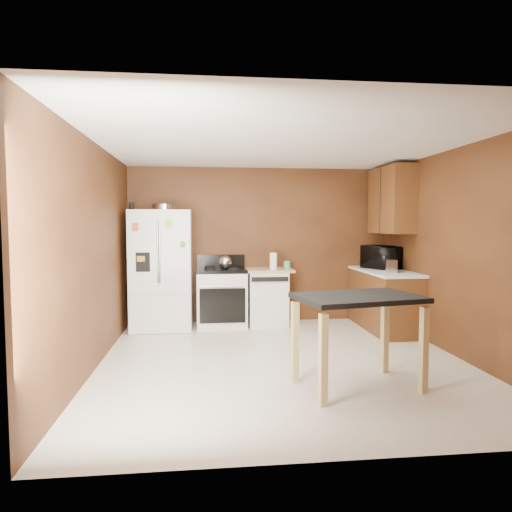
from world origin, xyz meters
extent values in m
plane|color=silver|center=(0.00, 0.00, 0.00)|extent=(4.50, 4.50, 0.00)
plane|color=white|center=(0.00, 0.00, 2.50)|extent=(4.50, 4.50, 0.00)
plane|color=#563016|center=(0.00, 2.25, 1.25)|extent=(4.20, 0.00, 4.20)
plane|color=#563016|center=(0.00, -2.25, 1.25)|extent=(4.20, 0.00, 4.20)
plane|color=#563016|center=(-2.10, 0.00, 1.25)|extent=(0.00, 4.50, 4.50)
plane|color=#563016|center=(2.10, 0.00, 1.25)|extent=(0.00, 4.50, 4.50)
cylinder|color=silver|center=(-1.50, 1.89, 1.85)|extent=(0.36, 0.36, 0.09)
cylinder|color=black|center=(-1.96, 1.75, 1.86)|extent=(0.07, 0.07, 0.11)
sphere|color=silver|center=(-0.58, 1.88, 1.00)|extent=(0.21, 0.21, 0.21)
cylinder|color=white|center=(0.15, 1.80, 1.02)|extent=(0.15, 0.15, 0.26)
cylinder|color=#44B16A|center=(0.40, 1.98, 0.95)|extent=(0.12, 0.12, 0.12)
cube|color=silver|center=(1.77, 1.15, 0.99)|extent=(0.22, 0.29, 0.19)
imported|color=black|center=(1.82, 1.66, 1.06)|extent=(0.61, 0.70, 0.32)
cube|color=white|center=(-1.55, 1.88, 0.90)|extent=(0.90, 0.75, 1.80)
cube|color=white|center=(-1.78, 1.49, 1.18)|extent=(0.43, 0.02, 1.20)
cube|color=white|center=(-1.32, 1.49, 1.18)|extent=(0.43, 0.02, 1.20)
cube|color=white|center=(-1.55, 1.49, 0.28)|extent=(0.88, 0.02, 0.54)
cube|color=black|center=(-1.78, 1.48, 1.05)|extent=(0.20, 0.01, 0.28)
cylinder|color=silver|center=(-1.56, 1.46, 1.20)|extent=(0.02, 0.02, 0.90)
cylinder|color=silver|center=(-1.54, 1.46, 1.20)|extent=(0.02, 0.02, 0.90)
cube|color=#E34F35|center=(-1.87, 1.46, 1.55)|extent=(0.09, 0.00, 0.12)
cube|color=#E1FF35|center=(-1.40, 1.46, 1.60)|extent=(0.10, 0.00, 0.13)
cube|color=green|center=(-1.21, 1.46, 1.30)|extent=(0.07, 0.00, 0.09)
cube|color=orange|center=(-1.80, 1.46, 1.10)|extent=(0.11, 0.00, 0.08)
cube|color=white|center=(-1.25, 1.46, 0.80)|extent=(0.09, 0.00, 0.10)
cube|color=white|center=(-0.64, 1.93, 0.42)|extent=(0.76, 0.65, 0.85)
cube|color=black|center=(-0.64, 1.93, 0.88)|extent=(0.76, 0.65, 0.05)
cube|color=black|center=(-0.64, 2.21, 1.00)|extent=(0.76, 0.06, 0.20)
cube|color=black|center=(-0.64, 1.59, 0.38)|extent=(0.68, 0.02, 0.52)
cylinder|color=silver|center=(-0.64, 1.58, 0.67)|extent=(0.62, 0.02, 0.02)
cylinder|color=black|center=(-0.82, 2.08, 0.91)|extent=(0.17, 0.17, 0.02)
cylinder|color=black|center=(-0.46, 2.08, 0.91)|extent=(0.17, 0.17, 0.02)
cylinder|color=black|center=(-0.82, 1.77, 0.91)|extent=(0.17, 0.17, 0.02)
cylinder|color=black|center=(-0.46, 1.77, 0.91)|extent=(0.17, 0.17, 0.02)
cube|color=white|center=(0.08, 1.95, 0.42)|extent=(0.60, 0.60, 0.85)
cube|color=black|center=(0.08, 1.64, 0.76)|extent=(0.56, 0.02, 0.07)
cube|color=tan|center=(0.08, 1.95, 0.87)|extent=(0.78, 0.62, 0.04)
cube|color=brown|center=(1.80, 1.45, 0.43)|extent=(0.60, 1.55, 0.86)
cube|color=white|center=(1.80, 1.45, 0.88)|extent=(0.63, 1.58, 0.04)
cube|color=brown|center=(1.93, 1.55, 1.95)|extent=(0.35, 1.05, 1.00)
cube|color=black|center=(1.75, 1.55, 1.95)|extent=(0.01, 0.01, 1.00)
cube|color=black|center=(0.57, -0.91, 0.88)|extent=(1.27, 0.97, 0.05)
cube|color=tan|center=(0.00, -0.70, 0.41)|extent=(0.08, 0.08, 0.82)
cube|color=tan|center=(1.02, -0.50, 0.41)|extent=(0.08, 0.08, 0.82)
cube|color=tan|center=(0.12, -1.33, 0.41)|extent=(0.08, 0.08, 0.82)
cube|color=tan|center=(1.14, -1.13, 0.41)|extent=(0.08, 0.08, 0.82)
camera|label=1|loc=(-0.89, -5.13, 1.59)|focal=32.00mm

